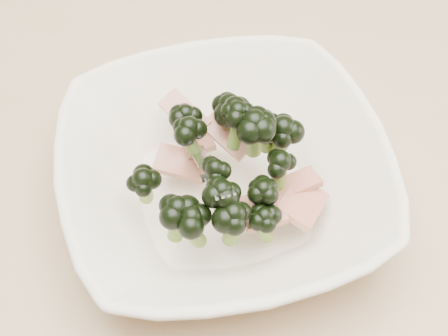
{
  "coord_description": "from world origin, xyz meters",
  "views": [
    {
      "loc": [
        -0.13,
        -0.35,
        1.26
      ],
      "look_at": [
        -0.04,
        -0.02,
        0.8
      ],
      "focal_mm": 50.0,
      "sensor_mm": 36.0,
      "label": 1
    }
  ],
  "objects": [
    {
      "name": "broccoli_dish",
      "position": [
        -0.04,
        -0.02,
        0.79
      ],
      "size": [
        0.31,
        0.31,
        0.12
      ],
      "color": "beige",
      "rests_on": "dining_table"
    },
    {
      "name": "dining_table",
      "position": [
        0.0,
        0.0,
        0.65
      ],
      "size": [
        1.2,
        0.8,
        0.75
      ],
      "color": "tan",
      "rests_on": "ground"
    }
  ]
}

